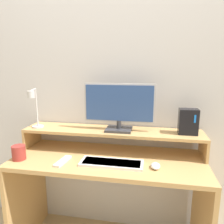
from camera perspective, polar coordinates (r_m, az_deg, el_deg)
wall_back at (r=1.81m, az=0.95°, el=6.25°), size 6.00×0.05×2.50m
desk at (r=1.73m, az=-0.95°, el=-18.38°), size 1.39×0.57×0.77m
monitor_shelf at (r=1.72m, az=-0.01°, el=-5.40°), size 1.39×0.27×0.17m
monitor at (r=1.65m, az=1.87°, el=1.51°), size 0.53×0.16×0.36m
desk_lamp at (r=1.77m, az=-19.60°, el=1.15°), size 0.11×0.21×0.32m
router_dock at (r=1.67m, az=19.27°, el=-2.39°), size 0.14×0.09×0.19m
keyboard at (r=1.52m, az=-0.12°, el=-13.18°), size 0.43×0.15×0.02m
mouse at (r=1.50m, az=11.31°, el=-13.62°), size 0.06×0.09×0.03m
remote_control at (r=1.59m, az=-12.76°, el=-12.44°), size 0.07×0.18×0.02m
mug at (r=1.72m, az=-23.17°, el=-9.72°), size 0.10×0.10×0.10m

